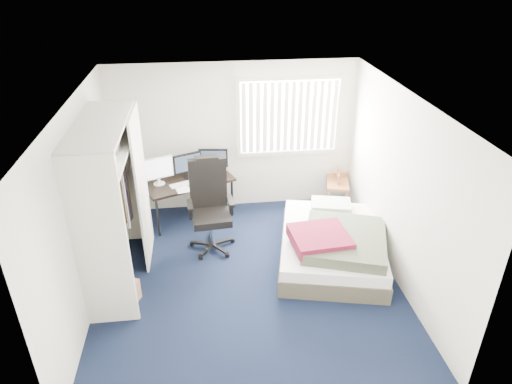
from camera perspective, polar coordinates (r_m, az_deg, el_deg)
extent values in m
plane|color=black|center=(6.39, -0.98, -10.75)|extent=(4.20, 4.20, 0.00)
plane|color=silver|center=(7.59, -2.75, 6.77)|extent=(4.00, 0.00, 4.00)
plane|color=silver|center=(4.00, 2.19, -15.55)|extent=(4.00, 0.00, 4.00)
plane|color=silver|center=(5.86, -20.92, -1.99)|extent=(0.00, 4.20, 4.20)
plane|color=silver|center=(6.19, 17.66, 0.23)|extent=(0.00, 4.20, 4.20)
plane|color=white|center=(5.20, -1.20, 11.24)|extent=(4.20, 4.20, 0.00)
cube|color=white|center=(7.56, 4.11, 9.47)|extent=(1.60, 0.02, 1.20)
cube|color=beige|center=(7.36, 4.32, 14.05)|extent=(1.72, 0.06, 0.06)
cube|color=beige|center=(7.76, 3.99, 4.99)|extent=(1.72, 0.06, 0.06)
cube|color=white|center=(7.50, 4.19, 9.33)|extent=(1.60, 0.04, 1.16)
cube|color=beige|center=(5.37, -18.83, -6.41)|extent=(0.60, 0.04, 2.20)
cube|color=beige|center=(6.91, -16.32, 2.02)|extent=(0.60, 0.04, 2.20)
cube|color=beige|center=(5.68, -18.99, 8.01)|extent=(0.60, 1.80, 0.04)
cube|color=beige|center=(5.81, -18.42, 4.51)|extent=(0.56, 1.74, 0.03)
cylinder|color=silver|center=(5.86, -18.24, 3.44)|extent=(0.03, 1.72, 0.03)
cube|color=#26262B|center=(5.96, -17.76, -0.89)|extent=(0.38, 1.10, 0.90)
cube|color=beige|center=(6.46, -14.05, 0.45)|extent=(0.03, 0.90, 2.20)
cube|color=white|center=(5.36, -19.41, 3.91)|extent=(0.38, 0.30, 0.24)
cube|color=gray|center=(5.81, -18.52, 5.83)|extent=(0.34, 0.28, 0.22)
cube|color=black|center=(7.47, -8.43, 1.30)|extent=(1.56, 1.16, 0.04)
cylinder|color=black|center=(7.24, -12.16, -3.16)|extent=(0.04, 0.04, 0.66)
cylinder|color=black|center=(7.69, -13.46, -1.33)|extent=(0.04, 0.04, 0.66)
cylinder|color=black|center=(7.64, -3.00, -0.72)|extent=(0.04, 0.04, 0.66)
cylinder|color=black|center=(8.07, -4.75, 0.88)|extent=(0.04, 0.04, 0.66)
cube|color=white|center=(7.31, -12.20, 2.94)|extent=(0.47, 0.22, 0.36)
cube|color=white|center=(7.31, -12.20, 2.94)|extent=(0.42, 0.18, 0.31)
cube|color=black|center=(7.46, -8.57, 3.64)|extent=(0.45, 0.21, 0.32)
cube|color=#1E2838|center=(7.46, -8.57, 3.64)|extent=(0.40, 0.17, 0.27)
cube|color=black|center=(7.58, -5.37, 4.26)|extent=(0.45, 0.21, 0.32)
cube|color=#1E2838|center=(7.58, -5.37, 4.26)|extent=(0.40, 0.17, 0.27)
cube|color=white|center=(7.33, -9.18, 0.97)|extent=(0.42, 0.28, 0.02)
cube|color=black|center=(7.42, -7.16, 1.49)|extent=(0.09, 0.12, 0.02)
cylinder|color=silver|center=(7.48, -6.35, 2.34)|extent=(0.08, 0.08, 0.16)
cube|color=white|center=(7.46, -8.44, 1.46)|extent=(0.39, 0.37, 0.00)
cube|color=black|center=(6.97, -5.43, -6.50)|extent=(0.71, 0.71, 0.13)
cylinder|color=silver|center=(6.84, -5.51, -4.91)|extent=(0.07, 0.07, 0.44)
cube|color=black|center=(6.71, -5.61, -3.11)|extent=(0.59, 0.59, 0.11)
cube|color=black|center=(6.71, -6.04, 1.18)|extent=(0.55, 0.16, 0.77)
cube|color=black|center=(6.57, -6.18, 3.73)|extent=(0.34, 0.16, 0.18)
cube|color=black|center=(6.57, -8.26, -1.65)|extent=(0.10, 0.31, 0.04)
cube|color=black|center=(6.62, -3.16, -1.15)|extent=(0.10, 0.31, 0.04)
cube|color=white|center=(7.77, -6.74, -1.03)|extent=(0.36, 0.30, 0.03)
cylinder|color=white|center=(7.75, -7.46, -2.28)|extent=(0.04, 0.04, 0.24)
cylinder|color=white|center=(7.90, -7.64, -1.66)|extent=(0.04, 0.04, 0.24)
cylinder|color=white|center=(7.77, -5.72, -2.06)|extent=(0.04, 0.04, 0.24)
cylinder|color=white|center=(7.92, -5.93, -1.45)|extent=(0.04, 0.04, 0.24)
cube|color=brown|center=(7.98, 10.15, 1.42)|extent=(0.52, 0.79, 0.04)
cube|color=brown|center=(7.80, 9.06, -1.23)|extent=(0.05, 0.05, 0.46)
cube|color=brown|center=(8.37, 8.94, 0.94)|extent=(0.05, 0.05, 0.46)
cube|color=brown|center=(7.82, 11.14, -1.33)|extent=(0.05, 0.05, 0.46)
cube|color=brown|center=(8.40, 10.87, 0.83)|extent=(0.05, 0.05, 0.46)
cube|color=brown|center=(7.79, 10.27, 1.61)|extent=(0.05, 0.14, 0.18)
cube|color=brown|center=(8.03, 10.18, 2.47)|extent=(0.05, 0.14, 0.18)
cube|color=#464032|center=(6.79, 9.35, -7.23)|extent=(1.83, 2.19, 0.25)
cube|color=white|center=(6.67, 9.48, -5.82)|extent=(1.78, 2.14, 0.17)
cube|color=#AFB5A7|center=(7.17, 9.34, -1.75)|extent=(0.67, 0.52, 0.14)
cube|color=#363B2C|center=(6.39, 11.03, -5.97)|extent=(1.41, 1.48, 0.18)
cube|color=maroon|center=(6.24, 7.95, -5.77)|extent=(0.81, 0.76, 0.16)
cube|color=#A47352|center=(6.19, -16.44, -11.89)|extent=(0.47, 0.42, 0.29)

